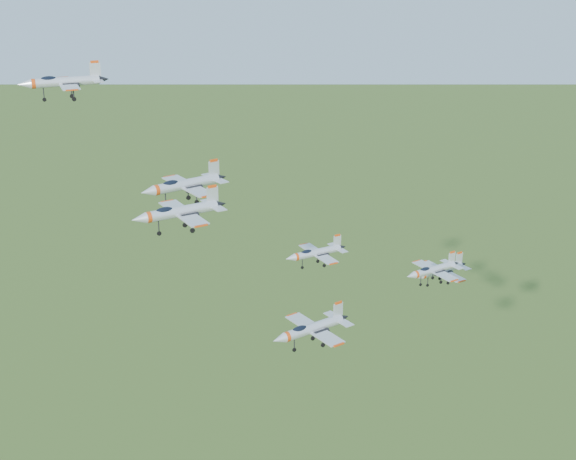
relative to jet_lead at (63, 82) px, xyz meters
name	(u,v)px	position (x,y,z in m)	size (l,w,h in m)	color
jet_lead	(63,82)	(0.00, 0.00, 0.00)	(13.40, 11.01, 3.59)	silver
jet_left_high	(184,185)	(14.13, -15.44, -13.02)	(13.73, 11.64, 3.72)	silver
jet_right_high	(179,212)	(9.17, -34.61, -10.17)	(12.23, 10.26, 3.28)	silver
jet_left_low	(315,253)	(35.73, -12.89, -27.64)	(11.33, 9.47, 3.03)	silver
jet_right_low	(311,328)	(26.92, -33.11, -29.77)	(12.79, 10.84, 3.46)	silver
jet_trail	(433,270)	(54.45, -18.21, -31.28)	(11.26, 9.47, 3.02)	silver
jet_extra	(440,270)	(63.09, -6.51, -37.51)	(12.65, 10.62, 3.39)	silver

